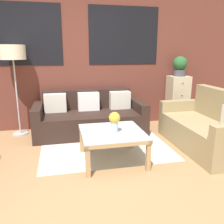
% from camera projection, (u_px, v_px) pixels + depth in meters
% --- Properties ---
extents(ground_plane, '(16.00, 16.00, 0.00)m').
position_uv_depth(ground_plane, '(97.00, 190.00, 2.65)').
color(ground_plane, '#9E754C').
extents(wall_back_brick, '(8.40, 0.09, 2.80)m').
position_uv_depth(wall_back_brick, '(76.00, 56.00, 4.61)').
color(wall_back_brick, brown).
rests_on(wall_back_brick, ground_plane).
extents(rug, '(2.02, 1.61, 0.00)m').
position_uv_depth(rug, '(105.00, 145.00, 3.89)').
color(rug, beige).
rests_on(rug, ground_plane).
extents(couch_dark, '(2.02, 0.88, 0.78)m').
position_uv_depth(couch_dark, '(90.00, 118.00, 4.47)').
color(couch_dark, black).
rests_on(couch_dark, ground_plane).
extents(settee_vintage, '(0.80, 1.65, 0.92)m').
position_uv_depth(settee_vintage, '(207.00, 129.00, 3.75)').
color(settee_vintage, '#99845B').
rests_on(settee_vintage, ground_plane).
extents(coffee_table, '(0.85, 0.85, 0.44)m').
position_uv_depth(coffee_table, '(112.00, 136.00, 3.27)').
color(coffee_table, silver).
rests_on(coffee_table, ground_plane).
extents(floor_lamp, '(0.44, 0.44, 1.61)m').
position_uv_depth(floor_lamp, '(13.00, 56.00, 4.09)').
color(floor_lamp, '#B2B2B7').
rests_on(floor_lamp, ground_plane).
extents(drawer_cabinet, '(0.41, 0.36, 1.00)m').
position_uv_depth(drawer_cabinet, '(177.00, 100.00, 5.03)').
color(drawer_cabinet, '#C6B793').
rests_on(drawer_cabinet, ground_plane).
extents(potted_plant, '(0.29, 0.29, 0.40)m').
position_uv_depth(potted_plant, '(180.00, 66.00, 4.86)').
color(potted_plant, '#47474C').
rests_on(potted_plant, drawer_cabinet).
extents(flower_vase, '(0.15, 0.15, 0.28)m').
position_uv_depth(flower_vase, '(115.00, 120.00, 3.19)').
color(flower_vase, '#ADBCC6').
rests_on(flower_vase, coffee_table).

